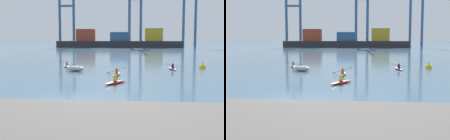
# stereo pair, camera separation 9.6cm
# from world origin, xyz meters

# --- Properties ---
(ground_plane) EXTENTS (800.00, 800.00, 0.00)m
(ground_plane) POSITION_xyz_m (0.00, 0.00, 0.00)
(ground_plane) COLOR #476B84
(container_barge) EXTENTS (55.23, 8.97, 8.43)m
(container_barge) POSITION_xyz_m (-4.86, 117.47, 2.76)
(container_barge) COLOR #28282D
(container_barge) RESTS_ON ground
(gantry_crane_west) EXTENTS (7.89, 17.42, 34.32)m
(gantry_crane_west) POSITION_xyz_m (-30.27, 123.12, 16.05)
(gantry_crane_west) COLOR #335684
(gantry_crane_west) RESTS_ON ground
(gantry_crane_west_mid) EXTENTS (6.46, 16.78, 36.40)m
(gantry_crane_west_mid) POSITION_xyz_m (1.86, 123.21, 17.56)
(gantry_crane_west_mid) COLOR #335684
(gantry_crane_west_mid) RESTS_ON ground
(gantry_crane_east_mid) EXTENTS (6.72, 20.11, 37.06)m
(gantry_crane_east_mid) POSITION_xyz_m (27.23, 128.05, 18.66)
(gantry_crane_east_mid) COLOR #335684
(gantry_crane_east_mid) RESTS_ON ground
(capsized_dinghy) EXTENTS (2.82, 1.90, 0.76)m
(capsized_dinghy) POSITION_xyz_m (-3.42, 18.29, 0.35)
(capsized_dinghy) COLOR beige
(capsized_dinghy) RESTS_ON ground
(channel_buoy) EXTENTS (0.90, 0.90, 1.00)m
(channel_buoy) POSITION_xyz_m (14.02, 23.94, 0.36)
(channel_buoy) COLOR yellow
(channel_buoy) RESTS_ON ground
(kayak_red) EXTENTS (2.20, 3.25, 1.04)m
(kayak_red) POSITION_xyz_m (2.80, 7.55, 0.17)
(kayak_red) COLOR red
(kayak_red) RESTS_ON ground
(kayak_white) EXTENTS (2.05, 3.32, 0.95)m
(kayak_white) POSITION_xyz_m (-5.85, 23.46, 0.17)
(kayak_white) COLOR silver
(kayak_white) RESTS_ON ground
(kayak_yellow) EXTENTS (2.21, 3.44, 1.00)m
(kayak_yellow) POSITION_xyz_m (2.39, 14.10, 0.17)
(kayak_yellow) COLOR yellow
(kayak_yellow) RESTS_ON ground
(kayak_magenta) EXTENTS (2.22, 3.45, 0.95)m
(kayak_magenta) POSITION_xyz_m (9.50, 21.44, 0.17)
(kayak_magenta) COLOR #C13384
(kayak_magenta) RESTS_ON ground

